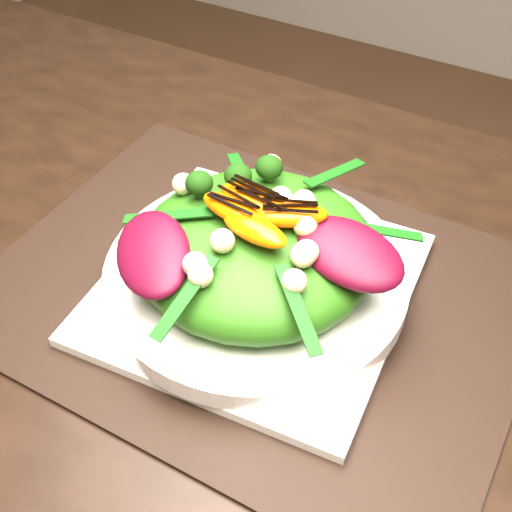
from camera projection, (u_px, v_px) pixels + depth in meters
The scene contains 10 objects.
dining_table at pixel (217, 376), 0.60m from camera, with size 1.60×0.90×0.75m, color black.
placemat at pixel (256, 292), 0.64m from camera, with size 0.49×0.37×0.00m, color black.
plate_base at pixel (256, 287), 0.63m from camera, with size 0.27×0.27×0.01m, color white.
salad_bowl at pixel (256, 276), 0.62m from camera, with size 0.28×0.28×0.02m, color white.
lettuce_mound at pixel (256, 249), 0.60m from camera, with size 0.21×0.21×0.07m, color #2B6011.
radicchio_leaf at pixel (350, 253), 0.55m from camera, with size 0.09×0.06×0.02m, color #400616.
orange_segment at pixel (259, 187), 0.59m from camera, with size 0.06×0.03×0.02m, color #FC5A04.
broccoli_floret at pixel (216, 167), 0.61m from camera, with size 0.03×0.03×0.03m, color #183309.
macadamia_nut at pixel (277, 268), 0.53m from camera, with size 0.02×0.02×0.02m, color beige.
balsamic_drizzle at pixel (259, 179), 0.59m from camera, with size 0.04×0.00×0.00m, color black.
Camera 1 is at (0.20, -0.29, 1.22)m, focal length 48.00 mm.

